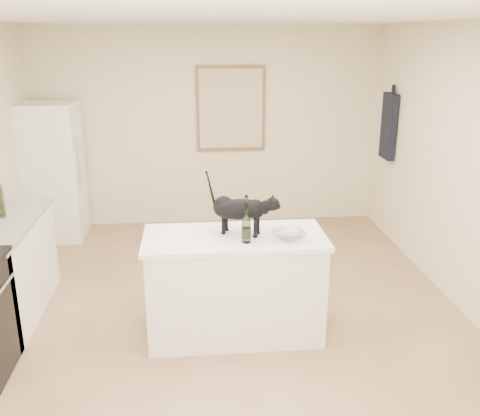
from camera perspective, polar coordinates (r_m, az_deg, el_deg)
name	(u,v)px	position (r m, az deg, el deg)	size (l,w,h in m)	color
floor	(222,321)	(4.94, -1.94, -11.95)	(5.50, 5.50, 0.00)	tan
ceiling	(218,16)	(4.28, -2.32, 19.77)	(5.50, 5.50, 0.00)	white
wall_back	(208,128)	(7.13, -3.43, 8.55)	(4.50, 4.50, 0.00)	beige
wall_front	(268,393)	(1.94, 2.97, -19.09)	(4.50, 4.50, 0.00)	beige
wall_right	(479,176)	(5.08, 24.15, 3.14)	(5.50, 5.50, 0.00)	beige
island_base	(235,287)	(4.57, -0.57, -8.47)	(1.44, 0.67, 0.86)	white
island_top	(235,238)	(4.39, -0.59, -3.20)	(1.50, 0.70, 0.04)	white
left_cabinets	(4,272)	(5.29, -23.92, -6.28)	(0.60, 1.40, 0.86)	white
fridge	(53,172)	(7.03, -19.35, 3.68)	(0.68, 0.68, 1.70)	white
artwork_frame	(231,109)	(7.08, -0.99, 10.55)	(0.90, 0.03, 1.10)	brown
artwork_canvas	(231,109)	(7.06, -0.98, 10.54)	(0.82, 0.00, 1.02)	beige
hanging_garment	(389,126)	(6.86, 15.60, 8.40)	(0.08, 0.34, 0.80)	black
black_cat	(240,212)	(4.35, -0.05, -0.42)	(0.55, 0.16, 0.38)	black
wine_bottle	(246,222)	(4.18, 0.68, -1.51)	(0.07, 0.07, 0.34)	#325321
glass_bowl	(289,235)	(4.31, 5.20, -2.94)	(0.27, 0.27, 0.07)	silver
fridge_paper	(78,131)	(6.87, -16.94, 7.90)	(0.01, 0.14, 0.18)	white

